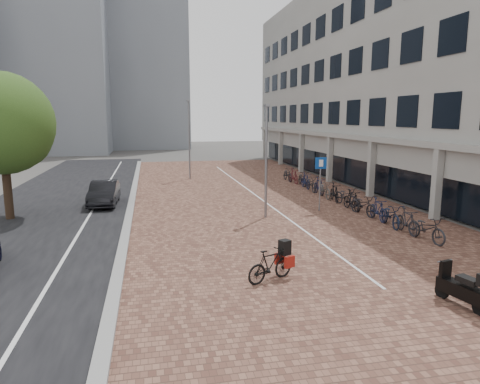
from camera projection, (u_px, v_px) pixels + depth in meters
name	position (u px, v px, depth m)	size (l,w,h in m)	color
ground	(277.00, 261.00, 14.29)	(140.00, 140.00, 0.00)	#474442
plaza_brick	(252.00, 195.00, 26.26)	(14.50, 42.00, 0.04)	brown
street_asphalt	(61.00, 202.00, 24.02)	(8.00, 50.00, 0.03)	black
curb	(132.00, 199.00, 24.80)	(0.35, 42.00, 0.14)	gray
lane_line	(98.00, 201.00, 24.43)	(0.12, 44.00, 0.00)	white
parking_line	(255.00, 194.00, 26.30)	(0.10, 30.00, 0.00)	white
office_building	(387.00, 64.00, 30.89)	(8.40, 40.00, 15.00)	#9E9E99
bg_towers	(65.00, 45.00, 56.11)	(33.00, 23.00, 32.00)	gray
car_dark	(104.00, 193.00, 23.29)	(1.37, 3.94, 1.30)	black
hero_bike	(270.00, 265.00, 12.43)	(1.68, 1.09, 1.15)	black
scooter_mid	(462.00, 287.00, 10.73)	(0.49, 1.57, 1.08)	black
parking_sign	(320.00, 175.00, 21.47)	(0.57, 0.12, 2.74)	slate
lamp_near	(266.00, 163.00, 19.91)	(0.12, 0.12, 5.23)	slate
lamp_far	(189.00, 141.00, 32.51)	(0.12, 0.12, 5.92)	gray
street_tree	(5.00, 126.00, 19.56)	(4.65, 4.65, 6.77)	#382619
bike_row	(335.00, 193.00, 24.17)	(1.16, 18.12, 1.05)	black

